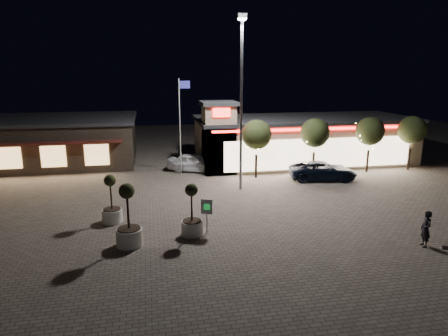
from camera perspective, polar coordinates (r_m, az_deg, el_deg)
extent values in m
plane|color=#686054|center=(22.10, 1.98, -9.22)|extent=(90.00, 90.00, 0.00)
cube|color=tan|center=(39.22, 11.19, 3.81)|extent=(20.00, 8.00, 4.00)
cube|color=#262628|center=(38.92, 11.34, 6.93)|extent=(20.40, 8.40, 0.30)
cube|color=#FFE5BF|center=(35.64, 13.56, 2.04)|extent=(17.00, 0.12, 2.60)
cube|color=#FF1814|center=(35.25, 13.78, 5.45)|extent=(19.00, 0.10, 0.18)
cube|color=tan|center=(34.12, -0.75, 4.13)|extent=(2.60, 2.60, 5.80)
cube|color=#262628|center=(33.74, -0.77, 9.24)|extent=(3.00, 3.00, 0.30)
cube|color=#FF1814|center=(32.48, -0.35, 7.91)|extent=(1.40, 0.10, 0.70)
cube|color=#382D23|center=(41.47, -23.83, 3.42)|extent=(16.00, 10.00, 4.00)
cube|color=#262628|center=(41.18, -24.12, 6.36)|extent=(16.40, 10.40, 0.30)
cube|color=#591E19|center=(36.18, -25.80, 3.14)|extent=(14.40, 0.80, 0.15)
cube|color=#FFC072|center=(37.29, -28.43, 1.25)|extent=(2.00, 0.12, 1.80)
cube|color=#FFC072|center=(36.37, -23.19, 1.53)|extent=(2.00, 0.12, 1.80)
cube|color=#FFC072|center=(35.76, -17.71, 1.80)|extent=(2.00, 0.12, 1.80)
cylinder|color=gray|center=(28.70, 2.48, 8.52)|extent=(0.20, 0.20, 12.00)
cube|color=gray|center=(28.80, 2.62, 20.90)|extent=(0.60, 0.40, 0.35)
cube|color=white|center=(28.77, 2.61, 20.51)|extent=(0.45, 0.30, 0.08)
cylinder|color=white|center=(33.25, -6.30, 5.71)|extent=(0.10, 0.10, 8.00)
cube|color=navy|center=(32.98, -5.67, 11.77)|extent=(0.90, 0.04, 0.60)
cylinder|color=#332319|center=(32.89, 4.59, 0.27)|extent=(0.20, 0.20, 1.92)
sphere|color=#2D3819|center=(32.38, 4.68, 4.77)|extent=(2.42, 2.42, 2.42)
cylinder|color=#332319|center=(34.53, 12.63, 0.63)|extent=(0.20, 0.20, 1.92)
sphere|color=#2D3819|center=(34.04, 12.86, 4.91)|extent=(2.42, 2.42, 2.42)
cylinder|color=#332319|center=(36.78, 19.81, 0.94)|extent=(0.20, 0.20, 1.92)
sphere|color=#2D3819|center=(36.32, 20.14, 4.96)|extent=(2.42, 2.42, 2.42)
cylinder|color=#332319|center=(38.94, 24.89, 1.15)|extent=(0.20, 0.20, 1.92)
sphere|color=#2D3819|center=(38.51, 25.29, 4.94)|extent=(2.42, 2.42, 2.42)
imported|color=black|center=(33.18, 13.95, -0.37)|extent=(5.70, 3.34, 1.49)
imported|color=white|center=(34.93, -4.26, 0.78)|extent=(4.97, 3.52, 1.57)
imported|color=black|center=(22.49, 26.87, -7.79)|extent=(0.55, 0.74, 1.87)
cube|color=#59514C|center=(22.60, 29.17, -9.88)|extent=(0.40, 0.25, 0.20)
cylinder|color=silver|center=(24.29, -15.65, -6.59)|extent=(1.17, 1.17, 0.78)
cylinder|color=black|center=(24.15, -15.71, -5.68)|extent=(1.01, 1.01, 0.06)
cylinder|color=#332319|center=(23.87, -15.86, -3.63)|extent=(0.10, 0.10, 1.75)
sphere|color=#2D3819|center=(23.65, -15.99, -1.73)|extent=(0.68, 0.68, 0.68)
cylinder|color=silver|center=(20.98, -13.35, -9.59)|extent=(1.33, 1.33, 0.89)
cylinder|color=black|center=(20.80, -13.42, -8.42)|extent=(1.15, 1.15, 0.07)
cylinder|color=#332319|center=(20.44, -13.59, -5.74)|extent=(0.11, 0.11, 1.99)
sphere|color=#2D3819|center=(20.15, -13.74, -3.22)|extent=(0.77, 0.77, 0.77)
cylinder|color=silver|center=(21.74, -4.57, -8.54)|extent=(1.17, 1.17, 0.78)
cylinder|color=black|center=(21.59, -4.60, -7.53)|extent=(1.01, 1.01, 0.06)
cylinder|color=#332319|center=(21.28, -4.64, -5.26)|extent=(0.10, 0.10, 1.75)
sphere|color=#2D3819|center=(21.02, -4.69, -3.13)|extent=(0.68, 0.68, 0.68)
cylinder|color=gray|center=(21.88, -2.47, -7.82)|extent=(0.08, 0.08, 1.16)
cube|color=white|center=(21.56, -2.49, -5.54)|extent=(0.60, 0.31, 0.82)
cube|color=green|center=(21.52, -2.48, -5.58)|extent=(0.32, 0.15, 0.34)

